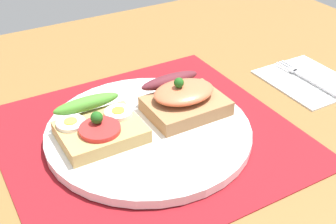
{
  "coord_description": "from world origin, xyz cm",
  "views": [
    {
      "loc": [
        -21.72,
        -42.86,
        35.41
      ],
      "look_at": [
        3.0,
        0.0,
        3.03
      ],
      "focal_mm": 47.29,
      "sensor_mm": 36.0,
      "label": 1
    }
  ],
  "objects_px": {
    "plate": "(149,131)",
    "fork": "(305,77)",
    "napkin": "(308,80)",
    "sandwich_salmon": "(183,98)",
    "sandwich_egg_tomato": "(98,126)"
  },
  "relations": [
    {
      "from": "sandwich_egg_tomato",
      "to": "fork",
      "type": "xyz_separation_m",
      "value": [
        0.36,
        -0.01,
        -0.02
      ]
    },
    {
      "from": "plate",
      "to": "napkin",
      "type": "xyz_separation_m",
      "value": [
        0.3,
        0.01,
        -0.01
      ]
    },
    {
      "from": "fork",
      "to": "sandwich_salmon",
      "type": "bearing_deg",
      "value": 178.57
    },
    {
      "from": "plate",
      "to": "napkin",
      "type": "distance_m",
      "value": 0.3
    },
    {
      "from": "napkin",
      "to": "fork",
      "type": "xyz_separation_m",
      "value": [
        -0.0,
        0.0,
        0.0
      ]
    },
    {
      "from": "sandwich_egg_tomato",
      "to": "fork",
      "type": "distance_m",
      "value": 0.36
    },
    {
      "from": "plate",
      "to": "fork",
      "type": "distance_m",
      "value": 0.29
    },
    {
      "from": "fork",
      "to": "plate",
      "type": "bearing_deg",
      "value": -178.32
    },
    {
      "from": "napkin",
      "to": "plate",
      "type": "bearing_deg",
      "value": -178.98
    },
    {
      "from": "plate",
      "to": "sandwich_salmon",
      "type": "bearing_deg",
      "value": 12.91
    },
    {
      "from": "sandwich_egg_tomato",
      "to": "sandwich_salmon",
      "type": "distance_m",
      "value": 0.13
    },
    {
      "from": "sandwich_egg_tomato",
      "to": "napkin",
      "type": "bearing_deg",
      "value": -2.0
    },
    {
      "from": "sandwich_salmon",
      "to": "napkin",
      "type": "xyz_separation_m",
      "value": [
        0.23,
        -0.01,
        -0.03
      ]
    },
    {
      "from": "sandwich_egg_tomato",
      "to": "plate",
      "type": "bearing_deg",
      "value": -15.78
    },
    {
      "from": "plate",
      "to": "sandwich_salmon",
      "type": "distance_m",
      "value": 0.07
    }
  ]
}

